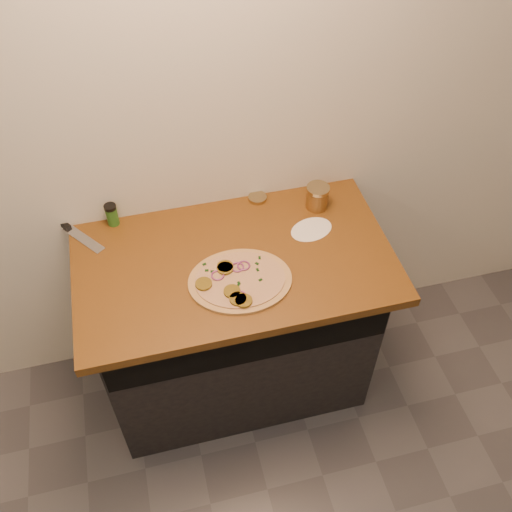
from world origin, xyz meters
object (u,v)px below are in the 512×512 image
object	(u,v)px
chefs_knife	(71,230)
salsa_jar	(317,197)
pizza	(239,280)
spice_shaker	(112,215)

from	to	relation	value
chefs_knife	salsa_jar	world-z (taller)	salsa_jar
salsa_jar	pizza	bearing A→B (deg)	-141.43
pizza	chefs_knife	distance (m)	0.72
chefs_knife	salsa_jar	size ratio (longest dim) A/B	2.56
chefs_knife	spice_shaker	world-z (taller)	spice_shaker
pizza	chefs_knife	xyz separation A→B (m)	(-0.58, 0.42, -0.00)
chefs_knife	pizza	bearing A→B (deg)	-35.59
pizza	salsa_jar	size ratio (longest dim) A/B	3.96
chefs_knife	salsa_jar	bearing A→B (deg)	-5.77
chefs_knife	spice_shaker	distance (m)	0.17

